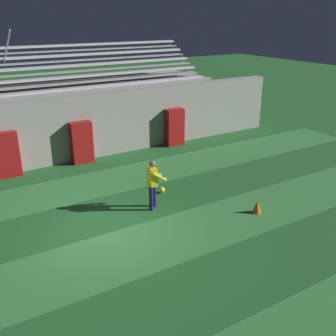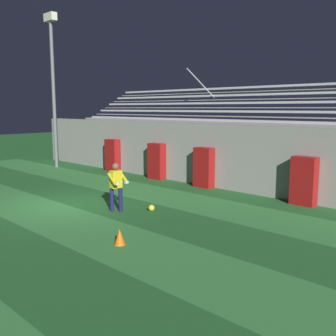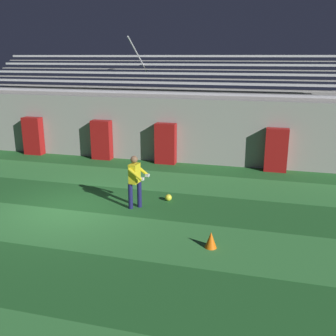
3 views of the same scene
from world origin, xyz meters
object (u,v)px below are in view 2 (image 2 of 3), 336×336
Objects in this scene: padding_pillar_gate_left at (157,161)px; soccer_ball at (151,208)px; padding_pillar_far_right at (304,181)px; goalkeeper at (116,184)px; floodlight_pole at (53,73)px; traffic_cone at (120,237)px; padding_pillar_far_left at (113,155)px; padding_pillar_gate_right at (204,168)px.

padding_pillar_gate_left reaches higher than soccer_ball.
padding_pillar_far_right is 1.06× the size of goalkeeper.
floodlight_pole is 15.51m from traffic_cone.
padding_pillar_far_left and padding_pillar_far_right have the same top height.
padding_pillar_gate_right is at bearing 0.00° from padding_pillar_far_left.
padding_pillar_gate_right is 6.55m from padding_pillar_far_left.
goalkeeper is at bearing -20.06° from floodlight_pole.
soccer_ball is (11.47, -3.03, -5.40)m from floodlight_pole.
padding_pillar_far_right is at bearing 0.00° from padding_pillar_gate_left.
soccer_ball is at bearing 46.13° from goalkeeper.
padding_pillar_gate_right is 5.34m from goalkeeper.
soccer_ball is (4.33, -4.46, -0.78)m from padding_pillar_gate_left.
floodlight_pole reaches higher than traffic_cone.
padding_pillar_gate_left is at bearing 180.00° from padding_pillar_far_right.
padding_pillar_gate_left is 3.54m from padding_pillar_far_left.
floodlight_pole is at bearing -168.67° from padding_pillar_gate_left.
padding_pillar_gate_left is 1.00× the size of padding_pillar_far_left.
floodlight_pole is at bearing -174.48° from padding_pillar_far_right.
floodlight_pole is (-7.14, -1.43, 4.63)m from padding_pillar_gate_left.
padding_pillar_far_left is 9.08m from soccer_ball.
padding_pillar_far_left is 12.21m from traffic_cone.
traffic_cone is (3.18, -7.34, -0.68)m from padding_pillar_gate_right.
padding_pillar_far_right is 5.62m from soccer_ball.
soccer_ball is (7.87, -4.46, -0.78)m from padding_pillar_far_left.
padding_pillar_far_left reaches higher than goalkeeper.
padding_pillar_gate_right is 8.03m from traffic_cone.
traffic_cone is at bearing -23.93° from floodlight_pole.
floodlight_pole is at bearing 156.07° from traffic_cone.
traffic_cone is at bearing -37.06° from padding_pillar_far_left.
goalkeeper is at bearing -37.05° from padding_pillar_far_left.
goalkeeper is (0.49, -5.32, 0.07)m from padding_pillar_gate_right.
padding_pillar_gate_right and padding_pillar_far_right have the same top height.
soccer_ball is 3.44m from traffic_cone.
padding_pillar_far_right is at bearing 0.00° from padding_pillar_far_left.
goalkeeper reaches higher than soccer_ball.
padding_pillar_gate_right is (3.01, 0.00, 0.00)m from padding_pillar_gate_left.
padding_pillar_far_left is (-6.55, 0.00, 0.00)m from padding_pillar_gate_right.
goalkeeper reaches higher than traffic_cone.
floodlight_pole is 21.03× the size of traffic_cone.
goalkeeper is 1.46m from soccer_ball.
traffic_cone is (1.86, -2.89, 0.10)m from soccer_ball.
padding_pillar_gate_left is 6.26m from soccer_ball.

